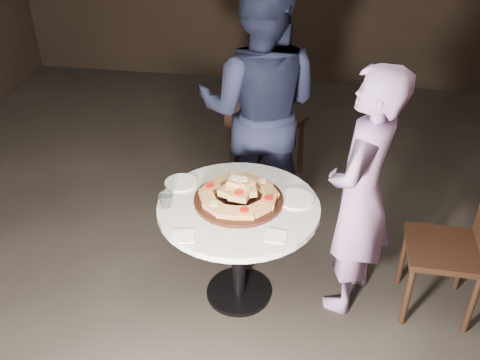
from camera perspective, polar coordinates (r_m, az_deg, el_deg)
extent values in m
plane|color=black|center=(3.43, -0.94, -11.72)|extent=(7.00, 7.00, 0.00)
cylinder|color=black|center=(3.40, -0.13, -11.84)|extent=(0.51, 0.51, 0.03)
cylinder|color=black|center=(3.18, -0.14, -7.64)|extent=(0.10, 0.10, 0.63)
cylinder|color=silver|center=(2.98, -0.15, -2.91)|extent=(1.16, 1.16, 0.04)
cylinder|color=black|center=(2.99, -0.15, -2.10)|extent=(0.52, 0.52, 0.02)
cube|color=#B48145|center=(2.93, 3.03, -2.29)|extent=(0.09, 0.11, 0.05)
cylinder|color=red|center=(2.92, 3.04, -1.93)|extent=(0.05, 0.05, 0.01)
cube|color=#B48145|center=(3.00, 3.11, -1.31)|extent=(0.12, 0.13, 0.05)
cube|color=#B48145|center=(3.07, 2.34, -0.45)|extent=(0.13, 0.13, 0.05)
cylinder|color=beige|center=(3.06, 2.35, -0.10)|extent=(0.07, 0.07, 0.01)
cube|color=#B48145|center=(3.11, 0.96, 0.07)|extent=(0.13, 0.11, 0.05)
cube|color=#B48145|center=(3.12, -0.68, 0.15)|extent=(0.12, 0.11, 0.05)
cylinder|color=red|center=(3.11, -0.68, 0.50)|extent=(0.06, 0.06, 0.01)
cube|color=#B48145|center=(3.09, -2.20, -0.22)|extent=(0.13, 0.13, 0.05)
cube|color=#B48145|center=(3.03, -3.23, -0.98)|extent=(0.11, 0.13, 0.05)
cylinder|color=red|center=(3.02, -3.24, -0.62)|extent=(0.06, 0.06, 0.01)
cube|color=#B48145|center=(2.96, -3.47, -1.94)|extent=(0.12, 0.13, 0.05)
cube|color=#B48145|center=(2.89, -2.81, -2.86)|extent=(0.13, 0.13, 0.05)
cylinder|color=beige|center=(2.88, -2.82, -2.50)|extent=(0.07, 0.07, 0.01)
cube|color=#B48145|center=(2.84, -1.38, -3.47)|extent=(0.11, 0.09, 0.05)
cube|color=#B48145|center=(2.84, 0.43, -3.57)|extent=(0.12, 0.10, 0.05)
cylinder|color=red|center=(2.82, 0.43, -3.21)|extent=(0.06, 0.06, 0.01)
cube|color=#B48145|center=(2.87, 2.05, -3.13)|extent=(0.13, 0.13, 0.05)
cube|color=#B48145|center=(2.96, 0.93, -1.06)|extent=(0.11, 0.13, 0.04)
cylinder|color=#2D6B1E|center=(2.95, 0.93, -0.70)|extent=(0.06, 0.06, 0.01)
cube|color=#B48145|center=(3.00, -0.20, -0.49)|extent=(0.11, 0.13, 0.04)
cylinder|color=beige|center=(2.99, -0.20, -0.13)|extent=(0.06, 0.06, 0.01)
cube|color=#B48145|center=(2.95, -1.24, -1.11)|extent=(0.12, 0.13, 0.04)
cylinder|color=orange|center=(2.94, -1.24, -0.75)|extent=(0.07, 0.07, 0.01)
cube|color=#B48145|center=(2.91, -0.11, -1.70)|extent=(0.12, 0.10, 0.04)
cylinder|color=red|center=(2.90, -0.11, -1.33)|extent=(0.06, 0.06, 0.01)
cube|color=#B48145|center=(2.96, 0.37, -0.27)|extent=(0.13, 0.13, 0.04)
cylinder|color=beige|center=(2.94, 0.38, 0.09)|extent=(0.07, 0.07, 0.01)
cube|color=#B48145|center=(2.97, -0.47, -0.11)|extent=(0.09, 0.11, 0.04)
cylinder|color=beige|center=(2.96, -0.47, 0.25)|extent=(0.05, 0.05, 0.01)
cylinder|color=white|center=(3.16, -6.30, -0.29)|extent=(0.21, 0.21, 0.01)
cylinder|color=white|center=(3.02, 5.93, -2.01)|extent=(0.26, 0.26, 0.01)
imported|color=silver|center=(2.96, -7.92, -2.18)|extent=(0.11, 0.11, 0.08)
cube|color=white|center=(2.76, -6.07, -5.98)|extent=(0.14, 0.14, 0.01)
cube|color=white|center=(2.75, 3.84, -6.01)|extent=(0.12, 0.12, 0.01)
cube|color=black|center=(4.26, 3.00, 6.29)|extent=(0.63, 0.63, 0.05)
cube|color=black|center=(3.97, 1.30, 8.31)|extent=(0.45, 0.24, 0.51)
cylinder|color=black|center=(4.45, 6.51, 3.64)|extent=(0.05, 0.05, 0.51)
cylinder|color=black|center=(4.62, 2.06, 5.03)|extent=(0.05, 0.05, 0.51)
cylinder|color=black|center=(4.14, 3.83, 1.38)|extent=(0.05, 0.05, 0.51)
cylinder|color=black|center=(4.33, -0.81, 2.95)|extent=(0.05, 0.05, 0.51)
cube|color=black|center=(3.26, 20.90, -6.92)|extent=(0.42, 0.42, 0.04)
cylinder|color=black|center=(3.50, 17.01, -7.67)|extent=(0.04, 0.04, 0.44)
cylinder|color=black|center=(3.24, 17.46, -11.64)|extent=(0.04, 0.04, 0.44)
cylinder|color=black|center=(3.57, 22.62, -8.07)|extent=(0.04, 0.04, 0.44)
cylinder|color=black|center=(3.31, 23.56, -11.97)|extent=(0.04, 0.04, 0.44)
imported|color=black|center=(3.57, 2.09, 7.55)|extent=(0.89, 0.71, 1.77)
imported|color=#866CA8|center=(2.99, 12.71, -1.61)|extent=(0.53, 0.64, 1.51)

